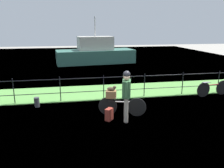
{
  "coord_description": "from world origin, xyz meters",
  "views": [
    {
      "loc": [
        -1.23,
        -6.64,
        3.01
      ],
      "look_at": [
        0.19,
        1.32,
        0.9
      ],
      "focal_mm": 35.33,
      "sensor_mm": 36.0,
      "label": 1
    }
  ],
  "objects": [
    {
      "name": "iron_fence",
      "position": [
        0.0,
        2.28,
        0.61
      ],
      "size": [
        18.04,
        0.04,
        1.05
      ],
      "color": "black",
      "rests_on": "ground"
    },
    {
      "name": "ground_plane",
      "position": [
        0.0,
        0.0,
        0.0
      ],
      "size": [
        60.0,
        60.0,
        0.0
      ],
      "primitive_type": "plane",
      "color": "gray"
    },
    {
      "name": "grass_strip",
      "position": [
        0.0,
        3.32,
        0.01
      ],
      "size": [
        27.0,
        2.4,
        0.03
      ],
      "primitive_type": "cube",
      "color": "#569342",
      "rests_on": "ground"
    },
    {
      "name": "moored_boat_near",
      "position": [
        0.68,
        12.05,
        0.82
      ],
      "size": [
        6.71,
        3.05,
        3.83
      ],
      "color": "#336656",
      "rests_on": "ground"
    },
    {
      "name": "mooring_bollard",
      "position": [
        -2.68,
        1.78,
        0.19
      ],
      "size": [
        0.2,
        0.2,
        0.38
      ],
      "primitive_type": "cylinder",
      "color": "#38383D",
      "rests_on": "ground"
    },
    {
      "name": "backpack_on_paving",
      "position": [
        -0.13,
        0.06,
        0.2
      ],
      "size": [
        0.31,
        0.33,
        0.4
      ],
      "primitive_type": "cube",
      "rotation": [
        0.0,
        0.0,
        0.92
      ],
      "color": "maroon",
      "rests_on": "ground"
    },
    {
      "name": "cyclist_person",
      "position": [
        0.4,
        -0.1,
        1.0
      ],
      "size": [
        0.36,
        0.52,
        1.68
      ],
      "color": "gray",
      "rests_on": "ground"
    },
    {
      "name": "bicycle_parked",
      "position": [
        4.85,
        1.87,
        0.35
      ],
      "size": [
        1.7,
        0.33,
        0.66
      ],
      "color": "black",
      "rests_on": "ground"
    },
    {
      "name": "harbor_water",
      "position": [
        0.0,
        11.95,
        0.0
      ],
      "size": [
        30.0,
        30.0,
        0.0
      ],
      "primitive_type": "plane",
      "color": "#60849E",
      "rests_on": "ground"
    },
    {
      "name": "bicycle_main",
      "position": [
        0.36,
        0.38,
        0.34
      ],
      "size": [
        1.61,
        0.49,
        0.64
      ],
      "color": "black",
      "rests_on": "ground"
    },
    {
      "name": "terrier_dog",
      "position": [
        0.03,
        0.47,
        0.97
      ],
      "size": [
        0.32,
        0.21,
        0.18
      ],
      "color": "#4C3D2D",
      "rests_on": "wooden_crate"
    },
    {
      "name": "wooden_crate",
      "position": [
        0.01,
        0.47,
        0.77
      ],
      "size": [
        0.41,
        0.37,
        0.25
      ],
      "primitive_type": "cube",
      "rotation": [
        0.0,
        0.0,
        -0.27
      ],
      "color": "brown",
      "rests_on": "bicycle_main"
    }
  ]
}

